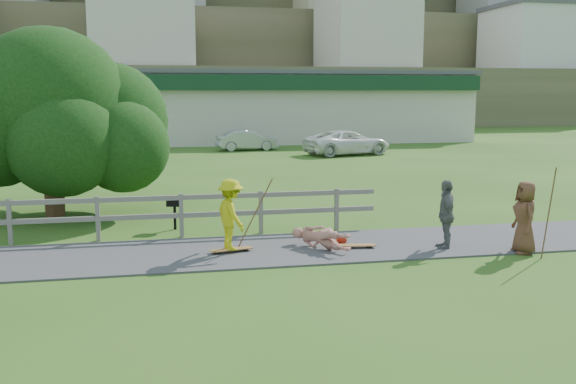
# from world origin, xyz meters

# --- Properties ---
(ground) EXTENTS (260.00, 260.00, 0.00)m
(ground) POSITION_xyz_m (0.00, 0.00, 0.00)
(ground) COLOR #2E5518
(ground) RESTS_ON ground
(path) EXTENTS (34.00, 3.00, 0.04)m
(path) POSITION_xyz_m (0.00, 1.50, 0.02)
(path) COLOR #38383B
(path) RESTS_ON ground
(fence) EXTENTS (15.05, 0.10, 1.10)m
(fence) POSITION_xyz_m (-4.62, 3.30, 0.72)
(fence) COLOR slate
(fence) RESTS_ON ground
(strip_mall) EXTENTS (32.50, 10.75, 5.10)m
(strip_mall) POSITION_xyz_m (4.00, 34.94, 2.58)
(strip_mall) COLOR beige
(strip_mall) RESTS_ON ground
(hillside) EXTENTS (220.00, 67.00, 47.50)m
(hillside) POSITION_xyz_m (0.00, 91.31, 14.41)
(hillside) COLOR #474E2E
(hillside) RESTS_ON ground
(skater_rider) EXTENTS (0.88, 1.16, 1.59)m
(skater_rider) POSITION_xyz_m (-0.99, 1.38, 0.79)
(skater_rider) COLOR #BDBA11
(skater_rider) RESTS_ON ground
(skater_fallen) EXTENTS (1.54, 1.19, 0.58)m
(skater_fallen) POSITION_xyz_m (1.05, 1.30, 0.29)
(skater_fallen) COLOR #B17061
(skater_fallen) RESTS_ON ground
(spectator_b) EXTENTS (0.60, 1.01, 1.61)m
(spectator_b) POSITION_xyz_m (3.88, 0.82, 0.81)
(spectator_b) COLOR slate
(spectator_b) RESTS_ON ground
(spectator_c) EXTENTS (0.64, 0.87, 1.63)m
(spectator_c) POSITION_xyz_m (5.43, 0.11, 0.81)
(spectator_c) COLOR brown
(spectator_c) RESTS_ON ground
(car_silver) EXTENTS (3.86, 1.61, 1.24)m
(car_silver) POSITION_xyz_m (3.02, 26.84, 0.62)
(car_silver) COLOR #9EA0A6
(car_silver) RESTS_ON ground
(car_white) EXTENTS (5.47, 3.50, 1.40)m
(car_white) POSITION_xyz_m (8.26, 22.82, 0.70)
(car_white) COLOR white
(car_white) RESTS_ON ground
(tree) EXTENTS (7.25, 7.25, 4.52)m
(tree) POSITION_xyz_m (-5.51, 6.95, 2.26)
(tree) COLOR black
(tree) RESTS_ON ground
(bbq) EXTENTS (0.44, 0.37, 0.83)m
(bbq) POSITION_xyz_m (-2.13, 4.25, 0.42)
(bbq) COLOR black
(bbq) RESTS_ON ground
(longboard_rider) EXTENTS (0.98, 0.44, 0.11)m
(longboard_rider) POSITION_xyz_m (-0.99, 1.38, 0.05)
(longboard_rider) COLOR brown
(longboard_rider) RESTS_ON ground
(longboard_fallen) EXTENTS (0.94, 0.35, 0.10)m
(longboard_fallen) POSITION_xyz_m (1.85, 1.20, 0.05)
(longboard_fallen) COLOR brown
(longboard_fallen) RESTS_ON ground
(helmet) EXTENTS (0.26, 0.26, 0.26)m
(helmet) POSITION_xyz_m (1.65, 1.65, 0.13)
(helmet) COLOR #A01E0B
(helmet) RESTS_ON ground
(pole_rider) EXTENTS (0.03, 0.03, 1.82)m
(pole_rider) POSITION_xyz_m (-0.39, 1.78, 0.91)
(pole_rider) COLOR brown
(pole_rider) RESTS_ON ground
(pole_spec_left) EXTENTS (0.03, 0.03, 2.01)m
(pole_spec_left) POSITION_xyz_m (5.66, -0.42, 1.00)
(pole_spec_left) COLOR brown
(pole_spec_left) RESTS_ON ground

